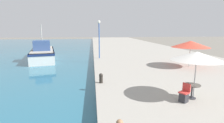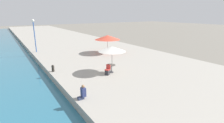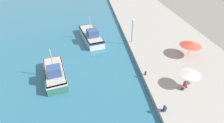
# 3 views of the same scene
# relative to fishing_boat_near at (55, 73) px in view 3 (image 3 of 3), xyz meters

# --- Properties ---
(quay_promenade) EXTENTS (16.00, 90.00, 0.64)m
(quay_promenade) POSITION_rel_fishing_boat_near_xyz_m (20.37, 20.44, -0.66)
(quay_promenade) COLOR #A39E93
(quay_promenade) RESTS_ON ground_plane
(fishing_boat_near) EXTENTS (4.25, 7.80, 4.77)m
(fishing_boat_near) POSITION_rel_fishing_boat_near_xyz_m (0.00, 0.00, 0.00)
(fishing_boat_near) COLOR #33705B
(fishing_boat_near) RESTS_ON water_basin
(fishing_boat_mid) EXTENTS (4.97, 9.78, 4.78)m
(fishing_boat_mid) POSITION_rel_fishing_boat_near_xyz_m (5.49, 11.64, 0.00)
(fishing_boat_mid) COLOR silver
(fishing_boat_mid) RESTS_ON water_basin
(cafe_umbrella_pink) EXTENTS (2.53, 2.53, 2.41)m
(cafe_umbrella_pink) POSITION_rel_fishing_boat_near_xyz_m (17.42, -4.75, 1.85)
(cafe_umbrella_pink) COLOR #B7B7B7
(cafe_umbrella_pink) RESTS_ON quay_promenade
(cafe_umbrella_white) EXTENTS (3.46, 3.46, 2.46)m
(cafe_umbrella_white) POSITION_rel_fishing_boat_near_xyz_m (21.35, 2.53, 1.81)
(cafe_umbrella_white) COLOR #B7B7B7
(cafe_umbrella_white) RESTS_ON quay_promenade
(cafe_table) EXTENTS (0.80, 0.80, 0.74)m
(cafe_table) POSITION_rel_fishing_boat_near_xyz_m (17.25, -4.86, 0.19)
(cafe_table) COLOR #333338
(cafe_table) RESTS_ON quay_promenade
(cafe_chair_left) EXTENTS (0.58, 0.57, 0.91)m
(cafe_chair_left) POSITION_rel_fishing_boat_near_xyz_m (16.63, -5.23, -0.01)
(cafe_chair_left) COLOR #2D2D33
(cafe_chair_left) RESTS_ON quay_promenade
(person_at_quay) EXTENTS (0.51, 0.36, 0.95)m
(person_at_quay) POSITION_rel_fishing_boat_near_xyz_m (12.93, -8.28, 0.07)
(person_at_quay) COLOR #333D5B
(person_at_quay) RESTS_ON quay_promenade
(mooring_bollard) EXTENTS (0.26, 0.26, 0.65)m
(mooring_bollard) POSITION_rel_fishing_boat_near_xyz_m (12.76, -1.69, 0.01)
(mooring_bollard) COLOR #2D2823
(mooring_bollard) RESTS_ON quay_promenade
(lamppost) EXTENTS (0.36, 0.36, 4.56)m
(lamppost) POSITION_rel_fishing_boat_near_xyz_m (13.07, 8.50, 2.75)
(lamppost) COLOR #28519E
(lamppost) RESTS_ON quay_promenade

